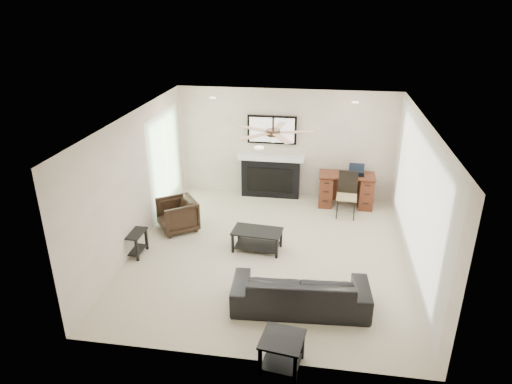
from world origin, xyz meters
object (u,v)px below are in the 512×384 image
sofa (300,291)px  armchair (177,215)px  coffee_table (257,240)px  fireplace_unit (271,158)px  desk (346,190)px

sofa → armchair: (-2.60, 2.15, 0.03)m
armchair → coffee_table: size_ratio=0.79×
sofa → coffee_table: (-0.90, 1.60, -0.10)m
fireplace_unit → armchair: bearing=-129.5°
sofa → coffee_table: size_ratio=2.27×
sofa → fireplace_unit: (-0.97, 4.13, 0.66)m
fireplace_unit → coffee_table: bearing=-88.5°
armchair → sofa: bearing=14.6°
coffee_table → fireplace_unit: 2.64m
desk → coffee_table: bearing=-126.6°
sofa → fireplace_unit: size_ratio=1.07×
coffee_table → fireplace_unit: bearing=96.5°
sofa → fireplace_unit: 4.30m
sofa → desk: bearing=-105.0°
armchair → coffee_table: (1.70, -0.55, -0.13)m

